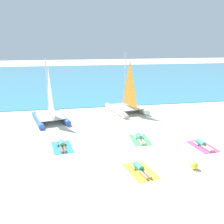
# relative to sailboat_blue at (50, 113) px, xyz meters

# --- Properties ---
(ground_plane) EXTENTS (120.00, 120.00, 0.00)m
(ground_plane) POSITION_rel_sailboat_blue_xyz_m (4.32, 2.88, -0.70)
(ground_plane) COLOR beige
(ocean_water) EXTENTS (120.00, 40.00, 0.05)m
(ocean_water) POSITION_rel_sailboat_blue_xyz_m (4.32, 23.37, -0.68)
(ocean_water) COLOR teal
(ocean_water) RESTS_ON ground
(sailboat_blue) EXTENTS (3.13, 4.07, 4.71)m
(sailboat_blue) POSITION_rel_sailboat_blue_xyz_m (0.00, 0.00, 0.00)
(sailboat_blue) COLOR blue
(sailboat_blue) RESTS_ON ground
(sailboat_white) EXTENTS (3.26, 4.30, 5.03)m
(sailboat_white) POSITION_rel_sailboat_blue_xyz_m (6.37, 1.54, 0.05)
(sailboat_white) COLOR white
(sailboat_white) RESTS_ON ground
(towel_leftmost) EXTENTS (1.36, 2.04, 0.01)m
(towel_leftmost) POSITION_rel_sailboat_blue_xyz_m (0.90, -5.03, -0.70)
(towel_leftmost) COLOR #338CD8
(towel_leftmost) RESTS_ON ground
(sunbather_leftmost) EXTENTS (0.63, 1.57, 0.30)m
(sunbather_leftmost) POSITION_rel_sailboat_blue_xyz_m (0.89, -4.97, -0.57)
(sunbather_leftmost) COLOR #3FB28C
(sunbather_leftmost) RESTS_ON towel_leftmost
(towel_center_left) EXTENTS (1.45, 2.08, 0.01)m
(towel_center_left) POSITION_rel_sailboat_blue_xyz_m (4.57, -8.48, -0.70)
(towel_center_left) COLOR yellow
(towel_center_left) RESTS_ON ground
(sunbather_center_left) EXTENTS (0.70, 1.56, 0.30)m
(sunbather_center_left) POSITION_rel_sailboat_blue_xyz_m (4.56, -8.41, -0.57)
(sunbather_center_left) COLOR #3FB28C
(sunbather_center_left) RESTS_ON towel_center_left
(towel_center_right) EXTENTS (1.16, 1.94, 0.01)m
(towel_center_right) POSITION_rel_sailboat_blue_xyz_m (5.65, -4.79, -0.70)
(towel_center_right) COLOR #4CB266
(towel_center_right) RESTS_ON ground
(sunbather_center_right) EXTENTS (0.56, 1.56, 0.30)m
(sunbather_center_right) POSITION_rel_sailboat_blue_xyz_m (5.66, -4.72, -0.57)
(sunbather_center_right) COLOR #3FB28C
(sunbather_center_right) RESTS_ON towel_center_right
(towel_rightmost) EXTENTS (1.31, 2.02, 0.01)m
(towel_rightmost) POSITION_rel_sailboat_blue_xyz_m (8.97, -6.41, -0.70)
(towel_rightmost) COLOR #D84C99
(towel_rightmost) RESTS_ON ground
(sunbather_rightmost) EXTENTS (0.59, 1.57, 0.30)m
(sunbather_rightmost) POSITION_rel_sailboat_blue_xyz_m (8.96, -6.34, -0.57)
(sunbather_rightmost) COLOR #3FB28C
(sunbather_rightmost) RESTS_ON towel_rightmost
(beach_ball) EXTENTS (0.36, 0.36, 0.36)m
(beach_ball) POSITION_rel_sailboat_blue_xyz_m (7.17, -8.75, -0.52)
(beach_ball) COLOR yellow
(beach_ball) RESTS_ON ground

